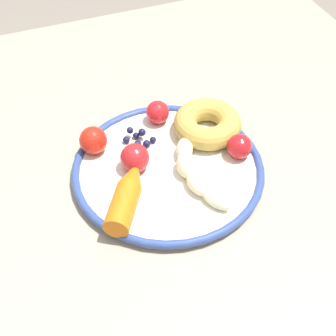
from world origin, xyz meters
The scene contains 10 objects.
dining_table centered at (0.00, 0.00, 0.68)m, with size 0.97×0.93×0.77m.
plate centered at (-0.01, -0.01, 0.78)m, with size 0.28×0.28×0.02m.
banana centered at (0.03, -0.03, 0.80)m, with size 0.07×0.18×0.03m.
carrot_orange centered at (-0.08, -0.05, 0.80)m, with size 0.09×0.12×0.04m.
donut centered at (0.08, 0.04, 0.80)m, with size 0.11×0.11×0.04m, color #BA9944.
blueberry_pile centered at (-0.03, 0.05, 0.79)m, with size 0.05×0.05×0.02m.
tomato_near centered at (0.10, -0.02, 0.80)m, with size 0.04×0.04×0.04m, color red.
tomato_mid centered at (0.02, 0.09, 0.80)m, with size 0.04×0.04×0.04m, color red.
tomato_far centered at (-0.05, 0.01, 0.81)m, with size 0.04×0.04×0.04m, color red.
tomato_extra centered at (-0.10, 0.06, 0.81)m, with size 0.04×0.04×0.04m, color red.
Camera 1 is at (-0.18, -0.47, 1.31)m, focal length 52.21 mm.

